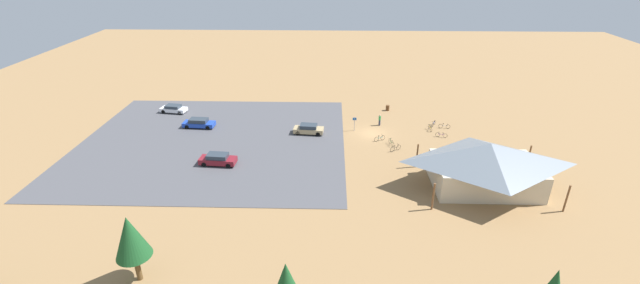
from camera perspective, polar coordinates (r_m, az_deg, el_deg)
ground at (r=62.32m, az=7.11°, el=1.16°), size 160.00×160.00×0.00m
parking_lot_asphalt at (r=61.32m, az=-14.35°, el=0.12°), size 37.12×32.70×0.05m
bike_pavilion at (r=50.62m, az=21.88°, el=-2.69°), size 14.15×9.67×5.59m
trash_bin at (r=71.28m, az=9.21°, el=4.61°), size 0.60×0.60×0.90m
lot_sign at (r=62.46m, az=4.72°, el=2.74°), size 0.56×0.08×2.20m
pine_west at (r=37.32m, az=-24.47°, el=-11.75°), size 2.87×2.87×6.29m
bicycle_purple_yard_left at (r=63.07m, az=16.24°, el=0.94°), size 1.61×0.65×0.78m
bicycle_blue_by_bin at (r=66.76m, az=15.27°, el=2.46°), size 0.86×1.55×0.82m
bicycle_yellow_near_sign at (r=64.91m, az=14.81°, el=1.86°), size 0.48×1.70×0.80m
bicycle_silver_edge_south at (r=66.23m, az=16.62°, el=2.08°), size 1.73×0.48×0.76m
bicycle_teal_front_row at (r=60.01m, az=8.15°, el=0.50°), size 1.61×0.88×0.83m
bicycle_black_mid_cluster at (r=57.47m, az=10.26°, el=-0.84°), size 1.54×1.06×0.88m
bicycle_green_lone_east at (r=58.97m, az=9.71°, el=-0.08°), size 0.62×1.69×0.90m
car_tan_front_row at (r=61.49m, az=-1.57°, el=1.78°), size 4.52×2.17×1.42m
car_maroon_back_corner at (r=54.45m, az=-13.77°, el=-2.30°), size 4.73×2.14×1.46m
car_white_far_end at (r=73.50m, az=-19.36°, el=4.31°), size 4.47×2.41×1.27m
car_blue_by_curb at (r=66.23m, az=-16.20°, el=2.51°), size 4.87×2.11×1.39m
visitor_crossing_yard at (r=64.96m, az=8.14°, el=3.03°), size 0.36×0.38×1.77m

